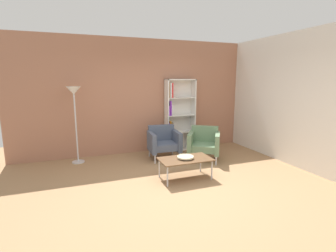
{
  "coord_description": "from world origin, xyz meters",
  "views": [
    {
      "loc": [
        -1.66,
        -3.89,
        1.89
      ],
      "look_at": [
        0.1,
        0.84,
        0.95
      ],
      "focal_mm": 26.82,
      "sensor_mm": 36.0,
      "label": 1
    }
  ],
  "objects_px": {
    "coffee_table_low": "(185,160)",
    "armchair_spare_guest": "(164,141)",
    "bookshelf_tall": "(177,115)",
    "armchair_corner_red": "(204,143)",
    "decorative_bowl": "(185,157)",
    "floor_lamp_torchiere": "(74,100)"
  },
  "relations": [
    {
      "from": "decorative_bowl",
      "to": "floor_lamp_torchiere",
      "type": "xyz_separation_m",
      "value": [
        -1.92,
        1.74,
        1.01
      ]
    },
    {
      "from": "bookshelf_tall",
      "to": "floor_lamp_torchiere",
      "type": "xyz_separation_m",
      "value": [
        -2.56,
        -0.21,
        0.5
      ]
    },
    {
      "from": "bookshelf_tall",
      "to": "armchair_corner_red",
      "type": "bearing_deg",
      "value": -76.21
    },
    {
      "from": "coffee_table_low",
      "to": "floor_lamp_torchiere",
      "type": "relative_size",
      "value": 0.57
    },
    {
      "from": "bookshelf_tall",
      "to": "armchair_spare_guest",
      "type": "distance_m",
      "value": 1.0
    },
    {
      "from": "armchair_spare_guest",
      "to": "coffee_table_low",
      "type": "bearing_deg",
      "value": -87.69
    },
    {
      "from": "coffee_table_low",
      "to": "armchair_spare_guest",
      "type": "bearing_deg",
      "value": 88.45
    },
    {
      "from": "coffee_table_low",
      "to": "armchair_spare_guest",
      "type": "xyz_separation_m",
      "value": [
        0.04,
        1.37,
        0.05
      ]
    },
    {
      "from": "coffee_table_low",
      "to": "armchair_corner_red",
      "type": "xyz_separation_m",
      "value": [
        0.89,
        0.91,
        0.05
      ]
    },
    {
      "from": "decorative_bowl",
      "to": "armchair_spare_guest",
      "type": "distance_m",
      "value": 1.37
    },
    {
      "from": "bookshelf_tall",
      "to": "armchair_spare_guest",
      "type": "height_order",
      "value": "bookshelf_tall"
    },
    {
      "from": "coffee_table_low",
      "to": "floor_lamp_torchiere",
      "type": "distance_m",
      "value": 2.81
    },
    {
      "from": "decorative_bowl",
      "to": "armchair_spare_guest",
      "type": "height_order",
      "value": "armchair_spare_guest"
    },
    {
      "from": "coffee_table_low",
      "to": "armchair_corner_red",
      "type": "height_order",
      "value": "armchair_corner_red"
    },
    {
      "from": "armchair_corner_red",
      "to": "decorative_bowl",
      "type": "bearing_deg",
      "value": -101.93
    },
    {
      "from": "coffee_table_low",
      "to": "armchair_corner_red",
      "type": "relative_size",
      "value": 1.06
    },
    {
      "from": "armchair_corner_red",
      "to": "bookshelf_tall",
      "type": "bearing_deg",
      "value": 136.27
    },
    {
      "from": "bookshelf_tall",
      "to": "armchair_corner_red",
      "type": "height_order",
      "value": "bookshelf_tall"
    },
    {
      "from": "bookshelf_tall",
      "to": "armchair_spare_guest",
      "type": "relative_size",
      "value": 2.44
    },
    {
      "from": "coffee_table_low",
      "to": "floor_lamp_torchiere",
      "type": "height_order",
      "value": "floor_lamp_torchiere"
    },
    {
      "from": "bookshelf_tall",
      "to": "armchair_spare_guest",
      "type": "bearing_deg",
      "value": -135.48
    },
    {
      "from": "bookshelf_tall",
      "to": "decorative_bowl",
      "type": "height_order",
      "value": "bookshelf_tall"
    }
  ]
}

